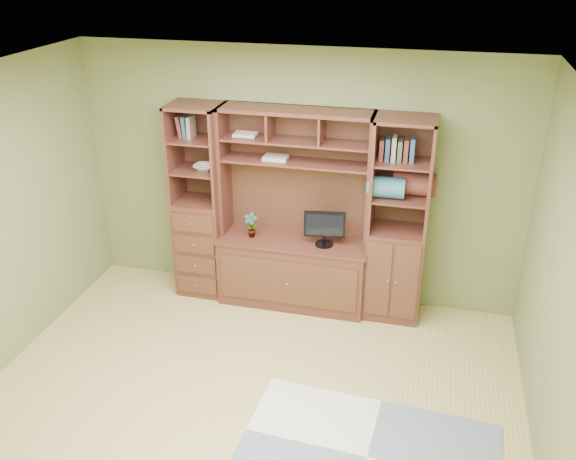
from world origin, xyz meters
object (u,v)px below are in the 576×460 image
(right_tower, at_px, (398,222))
(monitor, at_px, (325,222))
(left_tower, at_px, (200,202))
(center_hutch, at_px, (293,213))

(right_tower, height_order, monitor, right_tower)
(left_tower, relative_size, monitor, 4.12)
(left_tower, bearing_deg, monitor, -3.24)
(right_tower, distance_m, monitor, 0.71)
(left_tower, xyz_separation_m, monitor, (1.32, -0.07, -0.05))
(left_tower, xyz_separation_m, right_tower, (2.02, 0.00, 0.00))
(center_hutch, xyz_separation_m, left_tower, (-1.00, 0.04, 0.00))
(left_tower, height_order, right_tower, same)
(left_tower, bearing_deg, right_tower, 0.00)
(right_tower, xyz_separation_m, monitor, (-0.70, -0.07, -0.05))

